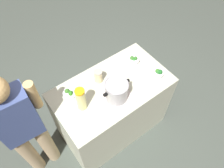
# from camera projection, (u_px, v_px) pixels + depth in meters

# --- Properties ---
(ground_plane) EXTENTS (8.00, 8.00, 0.00)m
(ground_plane) POSITION_uv_depth(u_px,v_px,m) (112.00, 126.00, 2.97)
(ground_plane) COLOR #49534B
(counter_slab) EXTENTS (1.23, 0.69, 0.91)m
(counter_slab) POSITION_uv_depth(u_px,v_px,m) (112.00, 109.00, 2.60)
(counter_slab) COLOR beige
(counter_slab) RESTS_ON ground_plane
(dish_cloth) EXTENTS (0.30, 0.31, 0.01)m
(dish_cloth) POSITION_uv_depth(u_px,v_px,m) (116.00, 97.00, 2.16)
(dish_cloth) COLOR beige
(dish_cloth) RESTS_ON counter_slab
(cooking_pot) EXTENTS (0.30, 0.23, 0.21)m
(cooking_pot) POSITION_uv_depth(u_px,v_px,m) (117.00, 91.00, 2.07)
(cooking_pot) COLOR #B7B7BC
(cooking_pot) RESTS_ON dish_cloth
(lemonade_pitcher) EXTENTS (0.09, 0.09, 0.27)m
(lemonade_pitcher) POSITION_uv_depth(u_px,v_px,m) (81.00, 99.00, 1.99)
(lemonade_pitcher) COLOR #F9F296
(lemonade_pitcher) RESTS_ON counter_slab
(mason_jar) EXTENTS (0.09, 0.09, 0.15)m
(mason_jar) POSITION_uv_depth(u_px,v_px,m) (98.00, 76.00, 2.22)
(mason_jar) COLOR beige
(mason_jar) RESTS_ON counter_slab
(broccoli_bowl_front) EXTENTS (0.14, 0.14, 0.07)m
(broccoli_bowl_front) POSITION_uv_depth(u_px,v_px,m) (70.00, 93.00, 2.16)
(broccoli_bowl_front) COLOR silver
(broccoli_bowl_front) RESTS_ON counter_slab
(broccoli_bowl_center) EXTENTS (0.13, 0.13, 0.09)m
(broccoli_bowl_center) POSITION_uv_depth(u_px,v_px,m) (158.00, 73.00, 2.30)
(broccoli_bowl_center) COLOR silver
(broccoli_bowl_center) RESTS_ON counter_slab
(broccoli_bowl_back) EXTENTS (0.13, 0.13, 0.07)m
(broccoli_bowl_back) POSITION_uv_depth(u_px,v_px,m) (133.00, 60.00, 2.42)
(broccoli_bowl_back) COLOR silver
(broccoli_bowl_back) RESTS_ON counter_slab
(person_cook) EXTENTS (0.50, 0.22, 1.61)m
(person_cook) POSITION_uv_depth(u_px,v_px,m) (24.00, 129.00, 1.98)
(person_cook) COLOR tan
(person_cook) RESTS_ON ground_plane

